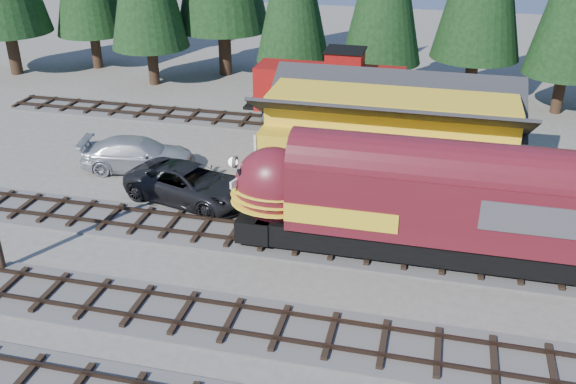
% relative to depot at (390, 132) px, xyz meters
% --- Properties ---
extents(ground, '(120.00, 120.00, 0.00)m').
position_rel_depot_xyz_m(ground, '(0.00, -10.50, -2.96)').
color(ground, '#6B665B').
rests_on(ground, ground).
extents(track_spur, '(32.00, 3.20, 0.33)m').
position_rel_depot_xyz_m(track_spur, '(-10.00, 7.50, -2.90)').
color(track_spur, '#4C4947').
rests_on(track_spur, ground).
extents(depot, '(12.80, 7.00, 5.30)m').
position_rel_depot_xyz_m(depot, '(0.00, 0.00, 0.00)').
color(depot, yellow).
rests_on(depot, ground).
extents(locomotive, '(14.60, 2.90, 3.97)m').
position_rel_depot_xyz_m(locomotive, '(1.01, -6.50, -0.61)').
color(locomotive, black).
rests_on(locomotive, ground).
extents(caboose, '(8.96, 2.60, 4.66)m').
position_rel_depot_xyz_m(caboose, '(-4.32, 7.50, -0.61)').
color(caboose, black).
rests_on(caboose, ground).
extents(pickup_truck_a, '(7.01, 4.51, 1.80)m').
position_rel_depot_xyz_m(pickup_truck_a, '(-9.09, -3.82, -2.06)').
color(pickup_truck_a, black).
rests_on(pickup_truck_a, ground).
extents(pickup_truck_b, '(6.41, 3.59, 1.75)m').
position_rel_depot_xyz_m(pickup_truck_b, '(-13.15, -1.00, -2.09)').
color(pickup_truck_b, '#AFB2B8').
rests_on(pickup_truck_b, ground).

